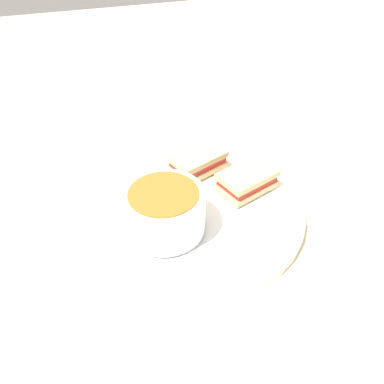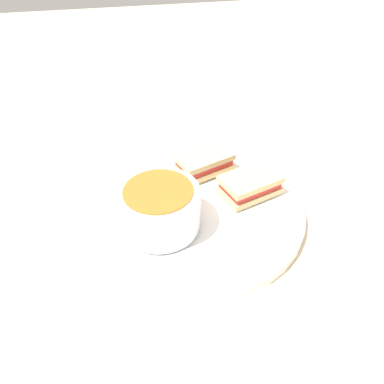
# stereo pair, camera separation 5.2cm
# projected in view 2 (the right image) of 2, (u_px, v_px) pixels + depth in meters

# --- Properties ---
(ground_plane) EXTENTS (2.40, 2.40, 0.00)m
(ground_plane) POSITION_uv_depth(u_px,v_px,m) (192.00, 211.00, 0.55)
(ground_plane) COLOR beige
(plate) EXTENTS (0.32, 0.32, 0.02)m
(plate) POSITION_uv_depth(u_px,v_px,m) (192.00, 206.00, 0.54)
(plate) COLOR white
(plate) RESTS_ON ground_plane
(soup_bowl) EXTENTS (0.11, 0.11, 0.06)m
(soup_bowl) POSITION_uv_depth(u_px,v_px,m) (159.00, 208.00, 0.48)
(soup_bowl) COLOR white
(soup_bowl) RESTS_ON plate
(spoon) EXTENTS (0.09, 0.08, 0.01)m
(spoon) POSITION_uv_depth(u_px,v_px,m) (132.00, 195.00, 0.54)
(spoon) COLOR silver
(spoon) RESTS_ON plate
(sandwich_half_near) EXTENTS (0.07, 0.09, 0.03)m
(sandwich_half_near) POSITION_uv_depth(u_px,v_px,m) (249.00, 183.00, 0.54)
(sandwich_half_near) COLOR #DBBC7F
(sandwich_half_near) RESTS_ON plate
(sandwich_half_far) EXTENTS (0.08, 0.10, 0.03)m
(sandwich_half_far) POSITION_uv_depth(u_px,v_px,m) (204.00, 162.00, 0.58)
(sandwich_half_far) COLOR #DBBC7F
(sandwich_half_far) RESTS_ON plate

